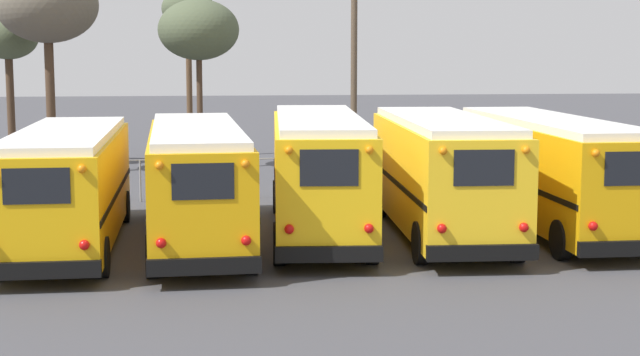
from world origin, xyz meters
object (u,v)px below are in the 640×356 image
at_px(school_bus_2, 319,171).
at_px(utility_pole, 354,62).
at_px(bare_tree_0, 8,40).
at_px(school_bus_1, 197,180).
at_px(school_bus_3, 442,172).
at_px(bare_tree_1, 47,6).
at_px(school_bus_0, 67,184).
at_px(bare_tree_2, 188,12).
at_px(bare_tree_3, 199,30).
at_px(school_bus_4, 549,169).

xyz_separation_m(school_bus_2, utility_pole, (2.83, 13.03, 2.74)).
xyz_separation_m(utility_pole, bare_tree_0, (-14.29, 3.76, 0.92)).
xyz_separation_m(school_bus_1, school_bus_3, (6.58, 0.17, 0.09)).
bearing_deg(bare_tree_0, utility_pole, -14.74).
relative_size(school_bus_3, bare_tree_1, 1.15).
bearing_deg(utility_pole, school_bus_2, -102.27).
height_order(school_bus_1, bare_tree_1, bare_tree_1).
bearing_deg(school_bus_1, school_bus_0, -177.04).
distance_m(utility_pole, bare_tree_2, 9.70).
xyz_separation_m(school_bus_0, school_bus_2, (6.58, 0.90, 0.14)).
xyz_separation_m(school_bus_1, bare_tree_3, (-0.11, 15.83, 4.13)).
distance_m(school_bus_3, bare_tree_3, 17.50).
bearing_deg(school_bus_4, bare_tree_2, 118.52).
height_order(school_bus_1, utility_pole, utility_pole).
bearing_deg(bare_tree_0, school_bus_0, -74.59).
relative_size(school_bus_3, bare_tree_3, 1.34).
relative_size(school_bus_0, school_bus_4, 0.92).
distance_m(school_bus_4, bare_tree_3, 18.33).
height_order(school_bus_2, bare_tree_2, bare_tree_2).
bearing_deg(school_bus_4, bare_tree_3, 123.96).
xyz_separation_m(school_bus_0, utility_pole, (9.41, 13.94, 2.88)).
height_order(school_bus_0, utility_pole, utility_pole).
bearing_deg(school_bus_4, school_bus_0, -174.90).
relative_size(school_bus_4, bare_tree_1, 1.30).
relative_size(school_bus_2, school_bus_3, 1.08).
xyz_separation_m(school_bus_3, bare_tree_3, (-6.69, 15.66, 4.04)).
bearing_deg(bare_tree_2, school_bus_3, -70.32).
bearing_deg(utility_pole, school_bus_3, -88.07).
bearing_deg(school_bus_1, bare_tree_0, 114.99).
relative_size(school_bus_1, bare_tree_2, 1.34).
xyz_separation_m(utility_pole, bare_tree_1, (-12.16, 0.96, 2.21)).
distance_m(school_bus_3, utility_pole, 13.88).
xyz_separation_m(school_bus_2, bare_tree_0, (-11.46, 16.79, 3.66)).
bearing_deg(school_bus_4, school_bus_2, -177.64).
height_order(utility_pole, bare_tree_3, utility_pole).
xyz_separation_m(school_bus_2, bare_tree_1, (-9.33, 13.99, 4.95)).
height_order(school_bus_0, bare_tree_1, bare_tree_1).
xyz_separation_m(school_bus_4, bare_tree_2, (-10.51, 19.35, 5.03)).
distance_m(bare_tree_2, bare_tree_3, 4.66).
relative_size(school_bus_1, bare_tree_3, 1.47).
bearing_deg(school_bus_1, bare_tree_1, 112.31).
bearing_deg(school_bus_4, bare_tree_1, 139.23).
height_order(school_bus_4, bare_tree_1, bare_tree_1).
bearing_deg(bare_tree_3, school_bus_0, -101.25).
distance_m(school_bus_4, utility_pole, 13.59).
bearing_deg(utility_pole, bare_tree_2, 135.74).
bearing_deg(school_bus_2, bare_tree_1, 123.70).
distance_m(bare_tree_0, bare_tree_3, 8.25).
height_order(school_bus_3, bare_tree_0, bare_tree_0).
bearing_deg(bare_tree_1, school_bus_3, -49.07).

